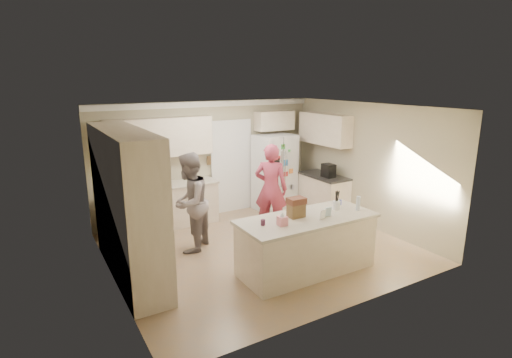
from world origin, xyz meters
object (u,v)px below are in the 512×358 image
utensil_crock (336,205)px  teen_girl (271,189)px  coffee_maker (329,171)px  teen_boy (190,203)px  island_base (306,245)px  tissue_box (282,221)px  dollhouse_body (296,210)px  refrigerator (275,172)px

utensil_crock → teen_girl: teen_girl is taller
coffee_maker → teen_girl: teen_girl is taller
teen_boy → island_base: bearing=83.0°
coffee_maker → tissue_box: 3.28m
teen_girl → teen_boy: bearing=45.3°
teen_girl → dollhouse_body: bearing=115.5°
tissue_box → teen_boy: teen_boy is taller
coffee_maker → teen_girl: bearing=-174.6°
coffee_maker → tissue_box: bearing=-142.4°
utensil_crock → dollhouse_body: 0.80m
refrigerator → utensil_crock: bearing=-107.4°
island_base → tissue_box: size_ratio=15.71×
refrigerator → utensil_crock: 3.00m
tissue_box → coffee_maker: bearing=37.6°
utensil_crock → dollhouse_body: (-0.80, 0.05, 0.04)m
tissue_box → teen_boy: bearing=112.9°
refrigerator → dollhouse_body: bearing=-121.6°
tissue_box → teen_boy: (-0.77, 1.83, -0.09)m
island_base → utensil_crock: (0.65, 0.05, 0.56)m
coffee_maker → teen_boy: size_ratio=0.17×
coffee_maker → teen_boy: (-3.37, -0.17, -0.16)m
tissue_box → teen_girl: size_ratio=0.08×
island_base → tissue_box: 0.79m
coffee_maker → island_base: bearing=-137.2°
coffee_maker → utensil_crock: 2.32m
refrigerator → teen_girl: 1.52m
teen_girl → tissue_box: bearing=106.9°
coffee_maker → dollhouse_body: coffee_maker is taller
refrigerator → coffee_maker: (0.74, -1.08, 0.17)m
refrigerator → island_base: refrigerator is taller
utensil_crock → tissue_box: bearing=-172.9°
refrigerator → utensil_crock: refrigerator is taller
refrigerator → teen_boy: 2.91m
island_base → teen_boy: bearing=127.4°
coffee_maker → island_base: size_ratio=0.14×
coffee_maker → island_base: (-2.05, -1.90, -0.63)m
coffee_maker → utensil_crock: size_ratio=2.00×
tissue_box → teen_girl: 2.09m
refrigerator → teen_boy: bearing=-159.3°
teen_boy → teen_girl: size_ratio=0.99×
refrigerator → teen_boy: size_ratio=0.99×
utensil_crock → tissue_box: (-1.20, -0.15, -0.00)m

